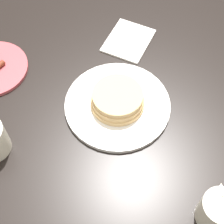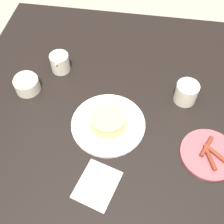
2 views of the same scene
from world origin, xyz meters
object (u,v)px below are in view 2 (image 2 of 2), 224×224
Objects in this scene: side_plate_bacon at (209,154)px; napkin at (97,185)px; pancake_plate at (108,122)px; creamer_pitcher at (60,62)px; sugar_bowl at (26,83)px; coffee_mug at (186,92)px.

side_plate_bacon is 1.14× the size of napkin.
side_plate_bacon is (-0.07, -0.36, -0.01)m from pancake_plate.
side_plate_bacon is at bearing -100.40° from pancake_plate.
side_plate_bacon is 1.71× the size of creamer_pitcher.
pancake_plate is 1.58× the size of napkin.
pancake_plate is at bearing 79.60° from side_plate_bacon.
sugar_bowl reaches higher than side_plate_bacon.
pancake_plate reaches higher than side_plate_bacon.
pancake_plate is 0.32m from coffee_mug.
pancake_plate is at bearing -135.41° from creamer_pitcher.
side_plate_bacon is 0.39m from napkin.
pancake_plate is 2.37× the size of creamer_pitcher.
pancake_plate is at bearing 0.61° from napkin.
sugar_bowl is at bearing 94.44° from coffee_mug.
coffee_mug is at bearing -58.58° from pancake_plate.
coffee_mug reaches higher than side_plate_bacon.
creamer_pitcher is (0.08, 0.51, -0.00)m from coffee_mug.
side_plate_bacon is at bearing -65.07° from napkin.
creamer_pitcher is (0.24, 0.24, 0.02)m from pancake_plate.
side_plate_bacon is at bearing -117.42° from creamer_pitcher.
sugar_bowl is (0.18, 0.70, 0.03)m from side_plate_bacon.
side_plate_bacon is 2.00× the size of sugar_bowl.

